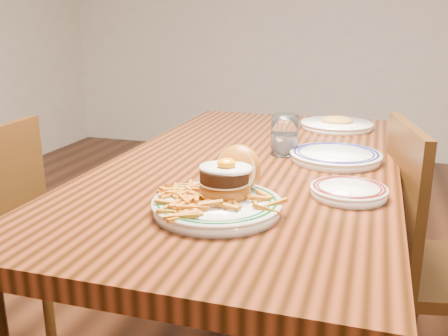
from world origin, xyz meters
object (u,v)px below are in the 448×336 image
(table, at_px, (253,188))
(main_plate, at_px, (221,194))
(chair_right, at_px, (436,258))
(side_plate, at_px, (349,190))

(table, bearing_deg, main_plate, -86.42)
(table, distance_m, chair_right, 0.59)
(table, xyz_separation_m, side_plate, (0.30, -0.25, 0.10))
(chair_right, relative_size, main_plate, 2.87)
(chair_right, bearing_deg, main_plate, 31.96)
(chair_right, relative_size, side_plate, 4.45)
(chair_right, distance_m, side_plate, 0.50)
(table, distance_m, side_plate, 0.40)
(side_plate, bearing_deg, table, 161.64)
(main_plate, relative_size, side_plate, 1.55)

